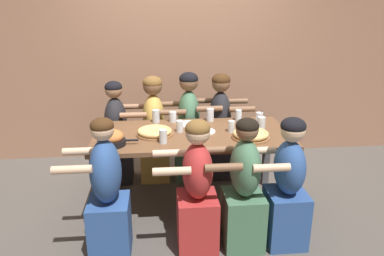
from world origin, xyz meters
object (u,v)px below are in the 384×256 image
at_px(pizza_board_main, 155,132).
at_px(drinking_glass_e, 199,132).
at_px(empty_plate_b, 204,131).
at_px(drinking_glass_i, 163,137).
at_px(drinking_glass_g, 238,116).
at_px(drinking_glass_d, 180,127).
at_px(drinking_glass_a, 156,117).
at_px(diner_far_midleft, 154,132).
at_px(diner_far_left, 117,137).
at_px(diner_near_left, 107,195).
at_px(diner_near_center, 197,192).
at_px(drinking_glass_c, 173,117).
at_px(drinking_glass_h, 210,115).
at_px(diner_near_midright, 244,191).
at_px(drinking_glass_b, 261,124).
at_px(diner_near_right, 287,188).
at_px(diner_far_midright, 220,130).
at_px(empty_plate_a, 247,124).
at_px(drinking_glass_f, 231,126).
at_px(pizza_board_second, 251,135).
at_px(cocktail_glass_blue, 259,118).
at_px(empty_plate_c, 189,124).
at_px(diner_far_center, 189,130).
at_px(skillet_bowl, 111,139).

xyz_separation_m(pizza_board_main, drinking_glass_e, (0.40, -0.14, 0.03)).
height_order(empty_plate_b, drinking_glass_i, drinking_glass_i).
distance_m(drinking_glass_e, drinking_glass_g, 0.70).
height_order(empty_plate_b, drinking_glass_d, drinking_glass_d).
relative_size(drinking_glass_a, diner_far_midleft, 0.11).
bearing_deg(diner_far_left, empty_plate_b, 53.93).
bearing_deg(diner_near_left, diner_near_center, -90.00).
relative_size(drinking_glass_c, drinking_glass_h, 0.82).
height_order(drinking_glass_c, diner_far_midleft, diner_far_midleft).
bearing_deg(diner_near_midright, drinking_glass_b, -24.46).
relative_size(drinking_glass_a, diner_near_right, 0.12).
relative_size(pizza_board_main, drinking_glass_a, 2.54).
xyz_separation_m(drinking_glass_g, drinking_glass_h, (-0.29, 0.01, 0.02)).
xyz_separation_m(drinking_glass_a, drinking_glass_c, (0.17, 0.01, -0.01)).
xyz_separation_m(drinking_glass_e, drinking_glass_i, (-0.32, -0.08, -0.01)).
distance_m(drinking_glass_i, diner_far_midright, 1.15).
distance_m(drinking_glass_c, diner_near_center, 1.09).
bearing_deg(drinking_glass_e, empty_plate_a, 34.58).
bearing_deg(drinking_glass_f, diner_near_midright, -91.77).
relative_size(pizza_board_second, cocktail_glass_blue, 2.64).
bearing_deg(diner_far_midleft, cocktail_glass_blue, 69.48).
distance_m(empty_plate_a, drinking_glass_i, 0.95).
bearing_deg(drinking_glass_i, empty_plate_c, 61.27).
height_order(drinking_glass_g, diner_near_midright, diner_near_midright).
bearing_deg(diner_near_center, empty_plate_c, -1.25).
distance_m(drinking_glass_d, drinking_glass_f, 0.49).
bearing_deg(diner_far_midright, diner_near_right, 13.81).
bearing_deg(pizza_board_second, diner_near_center, -138.49).
bearing_deg(diner_far_left, drinking_glass_b, 66.14).
bearing_deg(drinking_glass_a, diner_far_center, 40.27).
bearing_deg(empty_plate_a, skillet_bowl, -161.11).
distance_m(drinking_glass_f, diner_far_midright, 0.72).
distance_m(drinking_glass_d, drinking_glass_h, 0.46).
relative_size(pizza_board_main, empty_plate_a, 1.85).
distance_m(cocktail_glass_blue, drinking_glass_g, 0.22).
bearing_deg(drinking_glass_g, skillet_bowl, -154.34).
bearing_deg(empty_plate_b, drinking_glass_g, 39.87).
distance_m(diner_far_left, diner_near_midright, 1.75).
bearing_deg(drinking_glass_g, drinking_glass_b, -64.61).
distance_m(pizza_board_second, drinking_glass_b, 0.27).
bearing_deg(drinking_glass_c, empty_plate_c, -34.95).
relative_size(pizza_board_main, drinking_glass_g, 2.95).
distance_m(drinking_glass_g, diner_near_center, 1.20).
bearing_deg(cocktail_glass_blue, drinking_glass_f, -142.21).
height_order(skillet_bowl, drinking_glass_d, skillet_bowl).
bearing_deg(empty_plate_c, empty_plate_a, -5.64).
height_order(diner_near_center, diner_near_midright, diner_near_midright).
height_order(drinking_glass_h, diner_near_midright, diner_near_midright).
bearing_deg(pizza_board_second, drinking_glass_i, -176.52).
distance_m(empty_plate_a, diner_near_center, 1.09).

